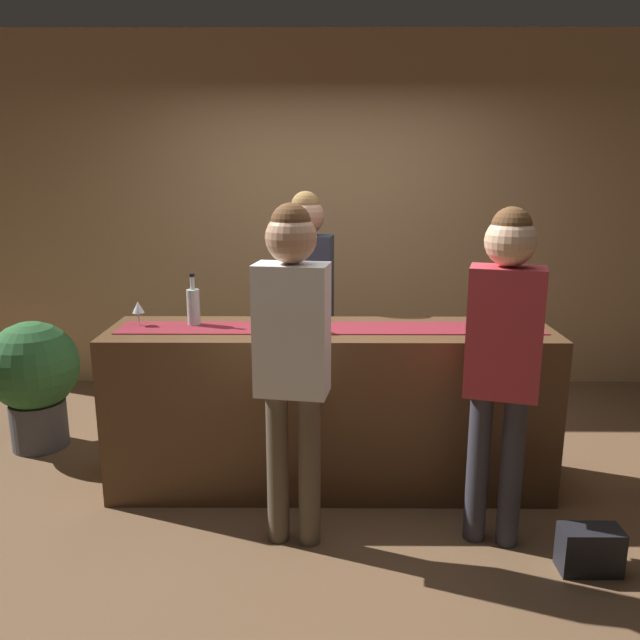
{
  "coord_description": "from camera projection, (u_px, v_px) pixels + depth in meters",
  "views": [
    {
      "loc": [
        -0.04,
        -3.47,
        1.84
      ],
      "look_at": [
        -0.06,
        0.0,
        1.0
      ],
      "focal_mm": 35.53,
      "sensor_mm": 36.0,
      "label": 1
    }
  ],
  "objects": [
    {
      "name": "customer_sipping",
      "position": [
        503.0,
        345.0,
        2.97
      ],
      "size": [
        0.38,
        0.29,
        1.67
      ],
      "rotation": [
        0.0,
        0.0,
        -0.29
      ],
      "color": "#33333D",
      "rests_on": "ground"
    },
    {
      "name": "customer_browsing",
      "position": [
        292.0,
        342.0,
        2.97
      ],
      "size": [
        0.37,
        0.25,
        1.69
      ],
      "rotation": [
        0.0,
        0.0,
        -0.17
      ],
      "color": "brown",
      "rests_on": "ground"
    },
    {
      "name": "wine_glass_mid_counter",
      "position": [
        138.0,
        308.0,
        3.61
      ],
      "size": [
        0.07,
        0.07,
        0.14
      ],
      "color": "silver",
      "rests_on": "bar_counter"
    },
    {
      "name": "wine_bottle_clear",
      "position": [
        193.0,
        306.0,
        3.62
      ],
      "size": [
        0.07,
        0.07,
        0.3
      ],
      "color": "#B2C6C1",
      "rests_on": "bar_counter"
    },
    {
      "name": "handbag",
      "position": [
        590.0,
        550.0,
        2.94
      ],
      "size": [
        0.28,
        0.14,
        0.22
      ],
      "primitive_type": "cube",
      "color": "black",
      "rests_on": "ground"
    },
    {
      "name": "potted_plant_tall",
      "position": [
        34.0,
        376.0,
        4.18
      ],
      "size": [
        0.59,
        0.59,
        0.87
      ],
      "color": "#4C4C51",
      "rests_on": "ground"
    },
    {
      "name": "back_wall",
      "position": [
        329.0,
        215.0,
        5.31
      ],
      "size": [
        6.0,
        0.12,
        2.9
      ],
      "primitive_type": "cube",
      "color": "tan",
      "rests_on": "ground"
    },
    {
      "name": "counter_runner_cloth",
      "position": [
        330.0,
        328.0,
        3.58
      ],
      "size": [
        2.39,
        0.28,
        0.01
      ],
      "primitive_type": "cube",
      "color": "maroon",
      "rests_on": "bar_counter"
    },
    {
      "name": "wine_glass_near_customer",
      "position": [
        314.0,
        314.0,
        3.46
      ],
      "size": [
        0.07,
        0.07,
        0.14
      ],
      "color": "silver",
      "rests_on": "bar_counter"
    },
    {
      "name": "bartender",
      "position": [
        306.0,
        292.0,
        4.12
      ],
      "size": [
        0.37,
        0.25,
        1.7
      ],
      "rotation": [
        0.0,
        0.0,
        3.0
      ],
      "color": "#26262B",
      "rests_on": "ground"
    },
    {
      "name": "wine_bottle_green",
      "position": [
        481.0,
        310.0,
        3.53
      ],
      "size": [
        0.07,
        0.07,
        0.3
      ],
      "color": "#194723",
      "rests_on": "bar_counter"
    },
    {
      "name": "ground_plane",
      "position": [
        330.0,
        482.0,
        3.8
      ],
      "size": [
        10.0,
        10.0,
        0.0
      ],
      "primitive_type": "plane",
      "color": "brown"
    },
    {
      "name": "bar_counter",
      "position": [
        330.0,
        408.0,
        3.69
      ],
      "size": [
        2.52,
        0.6,
        0.95
      ],
      "primitive_type": "cube",
      "color": "#543821",
      "rests_on": "ground"
    }
  ]
}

